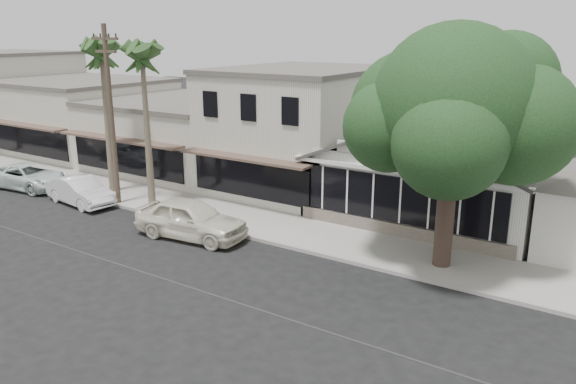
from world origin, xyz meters
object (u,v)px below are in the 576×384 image
Objects in this scene: car_0 at (191,219)px; shade_tree at (454,110)px; utility_pole at (111,112)px; car_1 at (80,191)px; car_2 at (29,177)px.

car_0 is 0.56× the size of shade_tree.
car_1 is (-1.75, -0.96, -4.07)m from utility_pole.
car_2 is at bearing -174.87° from utility_pole.
shade_tree is at bearing -79.97° from car_0.
shade_tree is at bearing -91.41° from car_2.
car_2 is at bearing 79.65° from car_0.
car_1 is 0.86× the size of car_2.
utility_pole is 1.78× the size of car_0.
utility_pole is 16.57m from shade_tree.
utility_pole is 7.65m from car_0.
car_0 reaches higher than car_1.
car_1 is (-8.15, 0.51, -0.14)m from car_0.
utility_pole reaches higher than car_2.
car_2 is at bearing -174.74° from shade_tree.
shade_tree is (23.22, 2.14, 5.23)m from car_2.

